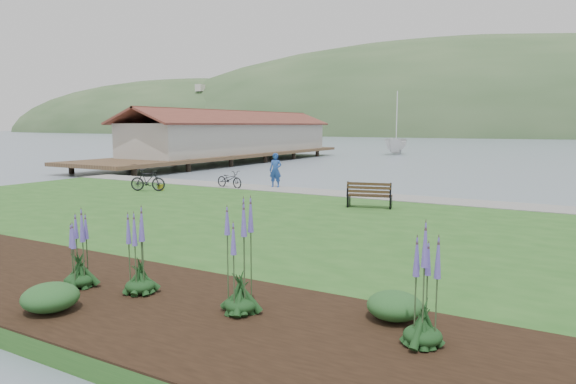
{
  "coord_description": "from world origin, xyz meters",
  "views": [
    {
      "loc": [
        11.97,
        -16.89,
        3.89
      ],
      "look_at": [
        2.15,
        0.22,
        1.3
      ],
      "focal_mm": 32.0,
      "sensor_mm": 36.0,
      "label": 1
    }
  ],
  "objects_px": {
    "bicycle_a": "(230,179)",
    "sailboat": "(396,154)",
    "park_bench": "(369,195)",
    "person": "(275,167)"
  },
  "relations": [
    {
      "from": "bicycle_a",
      "to": "sailboat",
      "type": "height_order",
      "value": "sailboat"
    },
    {
      "from": "sailboat",
      "to": "park_bench",
      "type": "bearing_deg",
      "value": -74.91
    },
    {
      "from": "person",
      "to": "bicycle_a",
      "type": "bearing_deg",
      "value": -158.41
    },
    {
      "from": "bicycle_a",
      "to": "person",
      "type": "bearing_deg",
      "value": -48.93
    },
    {
      "from": "park_bench",
      "to": "person",
      "type": "xyz_separation_m",
      "value": [
        -7.12,
        4.1,
        0.57
      ]
    },
    {
      "from": "park_bench",
      "to": "bicycle_a",
      "type": "bearing_deg",
      "value": 149.94
    },
    {
      "from": "person",
      "to": "bicycle_a",
      "type": "relative_size",
      "value": 1.23
    },
    {
      "from": "park_bench",
      "to": "person",
      "type": "relative_size",
      "value": 0.87
    },
    {
      "from": "person",
      "to": "bicycle_a",
      "type": "height_order",
      "value": "person"
    },
    {
      "from": "person",
      "to": "bicycle_a",
      "type": "distance_m",
      "value": 2.65
    }
  ]
}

